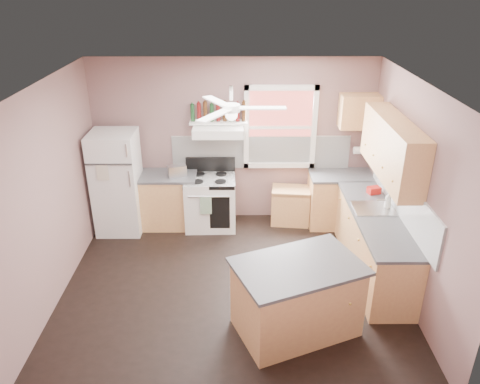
{
  "coord_description": "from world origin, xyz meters",
  "views": [
    {
      "loc": [
        0.07,
        -5.21,
        3.86
      ],
      "look_at": [
        0.1,
        0.3,
        1.25
      ],
      "focal_mm": 35.0,
      "sensor_mm": 36.0,
      "label": 1
    }
  ],
  "objects_px": {
    "refrigerator": "(117,183)",
    "island": "(297,299)",
    "toaster": "(177,171)",
    "stove": "(210,202)",
    "cart": "(290,206)"
  },
  "relations": [
    {
      "from": "refrigerator",
      "to": "toaster",
      "type": "relative_size",
      "value": 5.9
    },
    {
      "from": "island",
      "to": "cart",
      "type": "bearing_deg",
      "value": 63.18
    },
    {
      "from": "stove",
      "to": "cart",
      "type": "distance_m",
      "value": 1.34
    },
    {
      "from": "refrigerator",
      "to": "cart",
      "type": "distance_m",
      "value": 2.84
    },
    {
      "from": "refrigerator",
      "to": "stove",
      "type": "xyz_separation_m",
      "value": [
        1.46,
        0.09,
        -0.4
      ]
    },
    {
      "from": "refrigerator",
      "to": "toaster",
      "type": "bearing_deg",
      "value": 5.66
    },
    {
      "from": "toaster",
      "to": "cart",
      "type": "bearing_deg",
      "value": -15.56
    },
    {
      "from": "refrigerator",
      "to": "toaster",
      "type": "distance_m",
      "value": 0.96
    },
    {
      "from": "refrigerator",
      "to": "island",
      "type": "bearing_deg",
      "value": -43.13
    },
    {
      "from": "refrigerator",
      "to": "cart",
      "type": "relative_size",
      "value": 2.66
    },
    {
      "from": "stove",
      "to": "cart",
      "type": "xyz_separation_m",
      "value": [
        1.33,
        0.11,
        -0.12
      ]
    },
    {
      "from": "stove",
      "to": "cart",
      "type": "bearing_deg",
      "value": 3.52
    },
    {
      "from": "refrigerator",
      "to": "island",
      "type": "relative_size",
      "value": 1.25
    },
    {
      "from": "toaster",
      "to": "island",
      "type": "height_order",
      "value": "toaster"
    },
    {
      "from": "toaster",
      "to": "cart",
      "type": "xyz_separation_m",
      "value": [
        1.84,
        0.11,
        -0.68
      ]
    }
  ]
}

